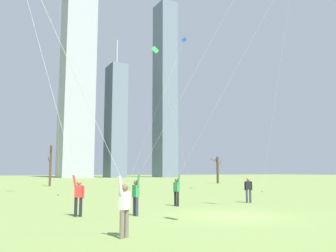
# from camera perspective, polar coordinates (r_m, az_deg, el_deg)

# --- Properties ---
(ground_plane) EXTENTS (400.00, 400.00, 0.00)m
(ground_plane) POSITION_cam_1_polar(r_m,az_deg,el_deg) (17.05, 9.71, -13.94)
(ground_plane) COLOR #7A934C
(kite_flyer_foreground_left_orange) EXTENTS (5.60, 4.71, 20.97)m
(kite_flyer_foreground_left_orange) POSITION_cam_1_polar(r_m,az_deg,el_deg) (18.12, -18.39, 6.07)
(kite_flyer_foreground_left_orange) COLOR black
(kite_flyer_foreground_left_orange) RESTS_ON ground
(kite_flyer_foreground_right_yellow) EXTENTS (8.31, 5.70, 13.54)m
(kite_flyer_foreground_right_yellow) POSITION_cam_1_polar(r_m,az_deg,el_deg) (10.26, -10.76, -4.02)
(kite_flyer_foreground_right_yellow) COLOR #726656
(kite_flyer_foreground_right_yellow) RESTS_ON ground
(kite_flyer_far_back_white) EXTENTS (1.84, 10.57, 12.02)m
(kite_flyer_far_back_white) POSITION_cam_1_polar(r_m,az_deg,el_deg) (15.42, -1.91, -4.82)
(kite_flyer_far_back_white) COLOR #33384C
(kite_flyer_far_back_white) RESTS_ON ground
(kite_flyer_midfield_left_red) EXTENTS (4.10, 13.94, 19.98)m
(kite_flyer_midfield_left_red) POSITION_cam_1_polar(r_m,az_deg,el_deg) (19.42, 8.43, 3.16)
(kite_flyer_midfield_left_red) COLOR black
(kite_flyer_midfield_left_red) RESTS_ON ground
(bystander_strolling_midfield) EXTENTS (0.43, 0.36, 1.62)m
(bystander_strolling_midfield) POSITION_cam_1_polar(r_m,az_deg,el_deg) (24.23, 12.68, -9.72)
(bystander_strolling_midfield) COLOR #33384C
(bystander_strolling_midfield) RESTS_ON ground
(distant_kite_low_near_trees_blue) EXTENTS (8.16, 1.08, 18.44)m
(distant_kite_low_near_trees_blue) POSITION_cam_1_polar(r_m,az_deg,el_deg) (43.48, 1.17, 10.13)
(distant_kite_low_near_trees_blue) COLOR blue
(distant_kite_low_near_trees_blue) RESTS_ON ground
(distant_kite_drifting_right_green) EXTENTS (5.95, 0.94, 16.89)m
(distant_kite_drifting_right_green) POSITION_cam_1_polar(r_m,az_deg,el_deg) (43.24, -1.49, 9.97)
(distant_kite_drifting_right_green) COLOR green
(distant_kite_drifting_right_green) RESTS_ON ground
(bare_tree_center) EXTENTS (2.71, 1.06, 4.64)m
(bare_tree_center) POSITION_cam_1_polar(r_m,az_deg,el_deg) (63.61, 7.90, -6.84)
(bare_tree_center) COLOR #423326
(bare_tree_center) RESTS_ON ground
(bare_tree_far_right_edge) EXTENTS (0.79, 3.27, 5.71)m
(bare_tree_far_right_edge) POSITION_cam_1_polar(r_m,az_deg,el_deg) (53.15, -18.21, -5.80)
(bare_tree_far_right_edge) COLOR #4C3828
(bare_tree_far_right_edge) RESTS_ON ground
(skyline_wide_slab) EXTENTS (10.35, 11.89, 68.98)m
(skyline_wide_slab) POSITION_cam_1_polar(r_m,az_deg,el_deg) (130.56, -14.28, 7.34)
(skyline_wide_slab) COLOR #9EA3AD
(skyline_wide_slab) RESTS_ON ground
(skyline_mid_tower_right) EXTENTS (6.64, 9.05, 77.06)m
(skyline_mid_tower_right) POSITION_cam_1_polar(r_m,az_deg,el_deg) (140.83, -0.48, 6.01)
(skyline_mid_tower_right) COLOR slate
(skyline_mid_tower_right) RESTS_ON ground
(skyline_mid_tower_left) EXTENTS (5.92, 8.98, 50.87)m
(skyline_mid_tower_left) POSITION_cam_1_polar(r_m,az_deg,el_deg) (131.27, -8.34, 0.90)
(skyline_mid_tower_left) COLOR slate
(skyline_mid_tower_left) RESTS_ON ground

